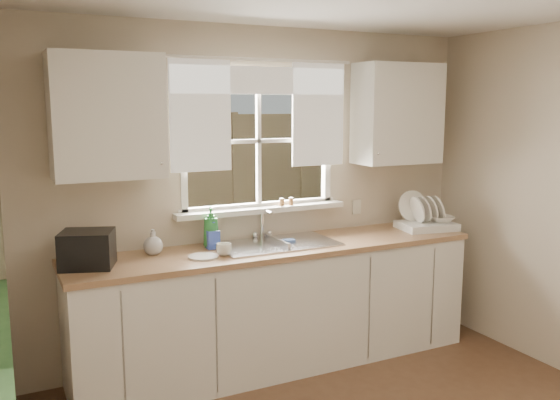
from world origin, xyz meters
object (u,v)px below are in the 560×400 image
dish_rack (426,220)px  cup (224,250)px  soap_bottle_a (211,227)px  black_appliance (87,249)px

dish_rack → cup: dish_rack is taller
soap_bottle_a → black_appliance: (-0.87, -0.14, -0.03)m
dish_rack → cup: bearing=-177.5°
soap_bottle_a → cup: 0.27m
black_appliance → soap_bottle_a: bearing=28.7°
dish_rack → soap_bottle_a: bearing=174.5°
dish_rack → black_appliance: bearing=179.2°
soap_bottle_a → black_appliance: 0.88m
dish_rack → black_appliance: (-2.67, 0.04, 0.04)m
soap_bottle_a → cup: (-0.00, -0.25, -0.11)m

